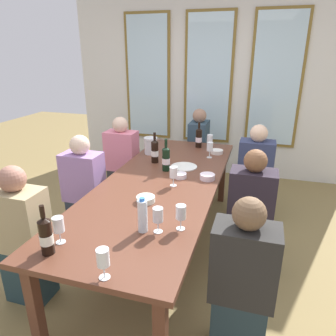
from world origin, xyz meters
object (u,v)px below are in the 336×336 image
at_px(wine_glass_3, 158,216).
at_px(seated_person_5, 250,214).
at_px(seated_person_1, 254,175).
at_px(seated_person_6, 198,150).
at_px(white_plate_0, 184,167).
at_px(water_bottle, 143,216).
at_px(tasting_bowl_2, 180,175).
at_px(wine_glass_2, 59,226).
at_px(wine_bottle_1, 199,138).
at_px(wine_glass_1, 210,147).
at_px(seated_person_2, 24,239).
at_px(dining_table, 161,188).
at_px(wine_glass_6, 210,139).
at_px(wine_bottle_0, 155,151).
at_px(wine_bottle_2, 166,159).
at_px(wine_glass_0, 103,258).
at_px(wine_glass_5, 181,213).
at_px(tasting_bowl_0, 207,177).
at_px(wine_glass_4, 173,173).
at_px(wine_bottle_3, 46,236).
at_px(seated_person_4, 85,192).
at_px(metal_pitcher, 151,145).
at_px(tasting_bowl_1, 146,199).
at_px(tasting_bowl_3, 217,152).
at_px(seated_person_0, 122,163).
at_px(seated_person_3, 242,286).

height_order(wine_glass_3, seated_person_5, seated_person_5).
height_order(seated_person_1, seated_person_6, same).
xyz_separation_m(white_plate_0, water_bottle, (0.03, -1.24, 0.11)).
relative_size(tasting_bowl_2, wine_glass_2, 0.67).
height_order(wine_bottle_1, water_bottle, wine_bottle_1).
distance_m(wine_glass_1, wine_glass_2, 1.98).
xyz_separation_m(seated_person_2, seated_person_5, (1.61, 0.88, 0.00)).
xyz_separation_m(dining_table, white_plate_0, (0.11, 0.42, 0.07)).
relative_size(tasting_bowl_2, wine_glass_6, 0.67).
bearing_deg(seated_person_1, wine_glass_6, 162.13).
distance_m(wine_bottle_0, wine_bottle_2, 0.27).
xyz_separation_m(wine_bottle_0, wine_glass_0, (0.33, -1.77, -0.00)).
height_order(dining_table, wine_glass_5, wine_glass_5).
xyz_separation_m(wine_bottle_0, seated_person_2, (-0.58, -1.34, -0.34)).
bearing_deg(wine_glass_1, wine_glass_3, -92.25).
relative_size(tasting_bowl_0, tasting_bowl_2, 1.18).
bearing_deg(tasting_bowl_2, seated_person_5, -11.01).
xyz_separation_m(water_bottle, seated_person_1, (0.66, 1.77, -0.33)).
bearing_deg(wine_glass_4, dining_table, 157.41).
distance_m(wine_bottle_3, seated_person_4, 1.35).
distance_m(metal_pitcher, water_bottle, 1.64).
distance_m(wine_bottle_3, water_bottle, 0.59).
bearing_deg(seated_person_4, dining_table, -0.30).
distance_m(white_plate_0, seated_person_6, 1.32).
height_order(tasting_bowl_1, wine_glass_0, wine_glass_0).
bearing_deg(wine_glass_4, tasting_bowl_3, 77.50).
height_order(wine_glass_5, seated_person_4, seated_person_4).
xyz_separation_m(dining_table, seated_person_2, (-0.80, -0.87, -0.15)).
relative_size(wine_bottle_1, seated_person_0, 0.28).
bearing_deg(wine_bottle_3, tasting_bowl_3, 73.08).
bearing_deg(wine_glass_3, wine_glass_1, 87.75).
distance_m(metal_pitcher, tasting_bowl_0, 0.95).
relative_size(water_bottle, wine_glass_2, 1.38).
bearing_deg(wine_glass_5, wine_bottle_0, 116.36).
height_order(seated_person_3, seated_person_4, same).
distance_m(wine_glass_3, wine_glass_5, 0.15).
xyz_separation_m(wine_bottle_2, tasting_bowl_3, (0.40, 0.69, -0.10)).
distance_m(metal_pitcher, tasting_bowl_1, 1.22).
distance_m(water_bottle, seated_person_6, 2.56).
relative_size(tasting_bowl_0, wine_glass_5, 0.79).
bearing_deg(white_plate_0, tasting_bowl_3, 65.33).
distance_m(dining_table, wine_glass_0, 1.32).
xyz_separation_m(wine_glass_5, seated_person_0, (-1.18, 1.62, -0.33)).
relative_size(dining_table, metal_pitcher, 14.37).
bearing_deg(wine_bottle_2, water_bottle, -80.65).
relative_size(wine_bottle_3, wine_glass_6, 1.78).
xyz_separation_m(dining_table, wine_bottle_1, (0.11, 1.15, 0.18)).
bearing_deg(seated_person_0, wine_bottle_0, -35.84).
distance_m(wine_bottle_2, wine_glass_4, 0.38).
height_order(tasting_bowl_1, seated_person_1, seated_person_1).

